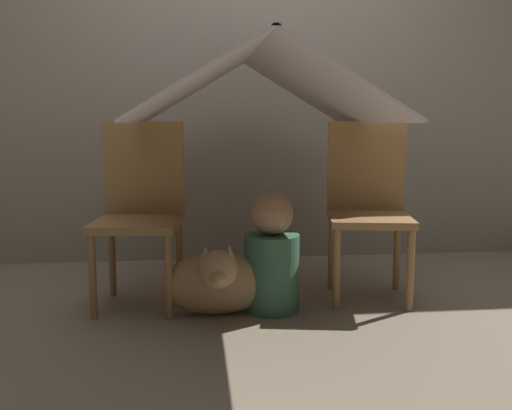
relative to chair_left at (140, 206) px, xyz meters
name	(u,v)px	position (x,y,z in m)	size (l,w,h in m)	color
ground_plane	(257,306)	(0.56, -0.13, -0.48)	(8.80, 8.80, 0.00)	gray
wall_back	(240,65)	(0.56, 0.89, 0.77)	(7.00, 0.05, 2.50)	gray
chair_left	(140,206)	(0.00, 0.00, 0.00)	(0.45, 0.45, 0.89)	olive
chair_right	(368,203)	(1.15, 0.00, 0.00)	(0.46, 0.46, 0.89)	olive
sheet_canopy	(256,84)	(0.56, -0.08, 0.59)	(1.15, 1.34, 0.35)	silver
person_front	(272,258)	(0.62, -0.20, -0.23)	(0.26, 0.26, 0.57)	#38664C
dog	(216,281)	(0.36, -0.26, -0.32)	(0.52, 0.41, 0.37)	#9E7F56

